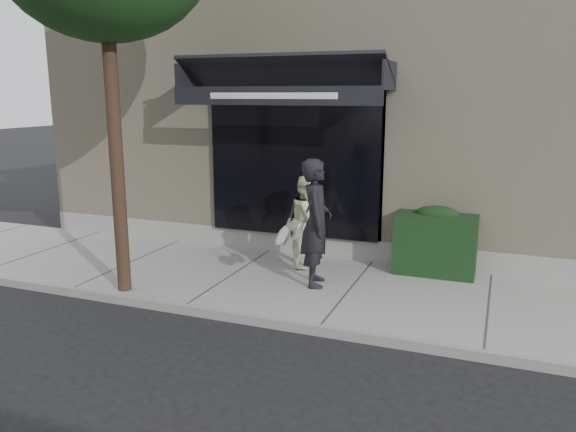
% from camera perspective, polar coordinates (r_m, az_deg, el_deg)
% --- Properties ---
extents(ground, '(80.00, 80.00, 0.00)m').
position_cam_1_polar(ground, '(8.78, 6.37, -8.04)').
color(ground, black).
rests_on(ground, ground).
extents(sidewalk, '(20.00, 3.00, 0.12)m').
position_cam_1_polar(sidewalk, '(8.75, 6.38, -7.67)').
color(sidewalk, gray).
rests_on(sidewalk, ground).
extents(curb, '(20.00, 0.10, 0.14)m').
position_cam_1_polar(curb, '(7.37, 3.22, -11.49)').
color(curb, gray).
rests_on(curb, ground).
extents(building_facade, '(14.30, 8.04, 5.64)m').
position_cam_1_polar(building_facade, '(13.10, 12.31, 10.70)').
color(building_facade, beige).
rests_on(building_facade, ground).
extents(hedge, '(1.30, 0.70, 1.14)m').
position_cam_1_polar(hedge, '(9.57, 14.79, -2.51)').
color(hedge, black).
rests_on(hedge, sidewalk).
extents(pedestrian_front, '(0.82, 1.01, 1.97)m').
position_cam_1_polar(pedestrian_front, '(8.60, 2.85, -0.70)').
color(pedestrian_front, black).
rests_on(pedestrian_front, sidewalk).
extents(pedestrian_back, '(0.69, 0.88, 1.59)m').
position_cam_1_polar(pedestrian_back, '(9.59, 2.05, -0.52)').
color(pedestrian_back, beige).
rests_on(pedestrian_back, sidewalk).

